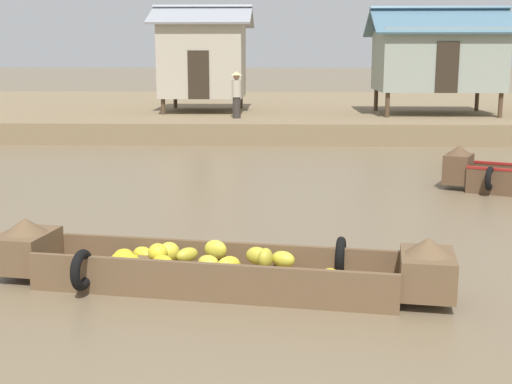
# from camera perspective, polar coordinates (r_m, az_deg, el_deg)

# --- Properties ---
(ground_plane) EXTENTS (300.00, 300.00, 0.00)m
(ground_plane) POSITION_cam_1_polar(r_m,az_deg,el_deg) (13.16, -1.18, -1.51)
(ground_plane) COLOR #726047
(riverbank_strip) EXTENTS (160.00, 20.00, 0.71)m
(riverbank_strip) POSITION_cam_1_polar(r_m,az_deg,el_deg) (32.34, 0.72, 6.82)
(riverbank_strip) COLOR #7F6B4C
(riverbank_strip) RESTS_ON ground
(banana_boat) EXTENTS (5.94, 1.79, 0.81)m
(banana_boat) POSITION_cam_1_polar(r_m,az_deg,el_deg) (8.77, -3.59, -6.28)
(banana_boat) COLOR brown
(banana_boat) RESTS_ON ground
(stilt_house_left) EXTENTS (3.89, 3.98, 4.14)m
(stilt_house_left) POSITION_cam_1_polar(r_m,az_deg,el_deg) (27.60, -4.42, 11.13)
(stilt_house_left) COLOR #4C3826
(stilt_house_left) RESTS_ON riverbank_strip
(stilt_house_mid_left) EXTENTS (5.15, 3.88, 4.01)m
(stilt_house_mid_left) POSITION_cam_1_polar(r_m,az_deg,el_deg) (27.08, 14.90, 10.77)
(stilt_house_mid_left) COLOR #4C3826
(stilt_house_mid_left) RESTS_ON riverbank_strip
(vendor_person) EXTENTS (0.44, 0.44, 1.66)m
(vendor_person) POSITION_cam_1_polar(r_m,az_deg,el_deg) (24.49, -1.64, 8.35)
(vendor_person) COLOR #332D28
(vendor_person) RESTS_ON riverbank_strip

